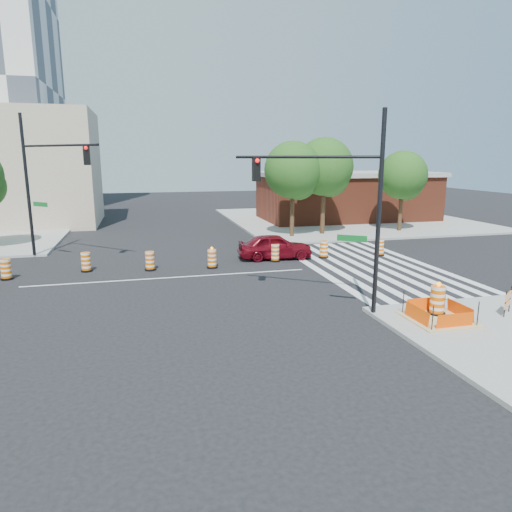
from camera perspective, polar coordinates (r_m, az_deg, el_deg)
The scene contains 22 objects.
ground at distance 23.38m, azimuth -10.63°, elevation -2.68°, with size 120.00×120.00×0.00m, color black.
sidewalk_ne at distance 45.31m, azimuth 11.15°, elevation 4.53°, with size 22.00×22.00×0.15m, color gray.
crosswalk_east at distance 26.35m, azimuth 13.86°, elevation -1.14°, with size 6.75×13.50×0.01m.
lane_centerline at distance 23.38m, azimuth -10.63°, elevation -2.66°, with size 14.00×0.12×0.01m, color silver.
excavation_pit at distance 17.95m, azimuth 21.83°, elevation -7.19°, with size 2.20×2.20×0.90m.
brick_storefront at distance 45.08m, azimuth 11.27°, elevation 7.36°, with size 16.50×8.50×4.60m.
beige_midrise at distance 45.88m, azimuth -28.13°, elevation 9.62°, with size 14.00×10.00×10.00m, color tan.
red_coupe at distance 27.18m, azimuth 2.38°, elevation 1.22°, with size 1.77×4.40×1.50m, color #620813.
signal_pole_se at distance 17.38m, azimuth 10.07°, elevation 7.64°, with size 4.74×3.28×7.47m.
signal_pole_nw at distance 28.88m, azimuth -24.88°, elevation 9.41°, with size 4.62×4.44×8.29m.
pit_drum at distance 18.32m, azimuth 21.71°, elevation -5.29°, with size 0.65×0.65×1.28m.
barricade at distance 19.52m, azimuth 28.97°, elevation -4.83°, with size 0.73×0.54×1.02m.
tree_north_c at distance 34.15m, azimuth 4.68°, elevation 10.26°, with size 4.20×4.20×7.14m.
tree_north_d at distance 35.59m, azimuth 8.56°, elevation 10.56°, with size 4.38×4.38×7.45m.
tree_north_e at distance 38.49m, azimuth 17.88°, elevation 9.27°, with size 3.82×3.82×6.49m.
median_drum_1 at distance 25.70m, azimuth -28.77°, elevation -1.55°, with size 0.60×0.60×1.02m.
median_drum_2 at distance 25.75m, azimuth -20.47°, elevation -0.78°, with size 0.60×0.60×1.02m.
median_drum_3 at distance 25.03m, azimuth -13.11°, elevation -0.68°, with size 0.60×0.60×1.02m.
median_drum_4 at distance 25.00m, azimuth -5.52°, elevation -0.41°, with size 0.60×0.60×1.18m.
median_drum_5 at distance 26.51m, azimuth 2.39°, elevation 0.34°, with size 0.60×0.60×1.02m.
median_drum_6 at distance 27.76m, azimuth 8.47°, elevation 0.76°, with size 0.60×0.60×1.02m.
median_drum_7 at distance 29.10m, azimuth 15.22°, elevation 0.98°, with size 0.60×0.60×1.02m.
Camera 1 is at (-1.26, -22.59, 5.90)m, focal length 32.00 mm.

